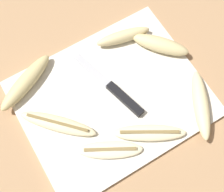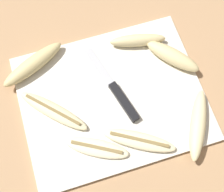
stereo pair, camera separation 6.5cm
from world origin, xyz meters
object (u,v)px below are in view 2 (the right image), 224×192
object	(u,v)px
banana_ripe_center	(138,40)
banana_pale_long	(139,140)
banana_bright_far	(97,148)
banana_cream_curved	(53,111)
knife	(120,96)
banana_spotted_left	(33,64)
banana_mellow_near	(173,56)
banana_soft_right	(198,125)

from	to	relation	value
banana_ripe_center	banana_pale_long	world-z (taller)	banana_ripe_center
banana_bright_far	banana_cream_curved	bearing A→B (deg)	122.67
knife	banana_bright_far	bearing A→B (deg)	-144.78
knife	banana_spotted_left	distance (m)	0.24
banana_mellow_near	banana_bright_far	world-z (taller)	banana_mellow_near
knife	banana_ripe_center	bearing A→B (deg)	40.08
banana_cream_curved	banana_pale_long	distance (m)	0.23
banana_bright_far	banana_cream_curved	distance (m)	0.14
banana_soft_right	banana_bright_far	size ratio (longest dim) A/B	1.13
banana_soft_right	banana_mellow_near	bearing A→B (deg)	87.76
banana_bright_far	banana_pale_long	size ratio (longest dim) A/B	0.90
banana_spotted_left	banana_mellow_near	distance (m)	0.37
banana_cream_curved	banana_pale_long	size ratio (longest dim) A/B	0.95
banana_mellow_near	banana_cream_curved	bearing A→B (deg)	-171.46
knife	banana_mellow_near	bearing A→B (deg)	5.18
banana_bright_far	banana_pale_long	xyz separation A→B (m)	(0.10, -0.01, 0.00)
banana_spotted_left	banana_cream_curved	bearing A→B (deg)	-81.54
banana_spotted_left	banana_soft_right	xyz separation A→B (m)	(0.35, -0.28, -0.00)
knife	banana_bright_far	distance (m)	0.15
banana_ripe_center	banana_spotted_left	bearing A→B (deg)	177.42
banana_ripe_center	banana_cream_curved	bearing A→B (deg)	-154.89
banana_ripe_center	banana_soft_right	bearing A→B (deg)	-76.38
banana_ripe_center	banana_bright_far	distance (m)	0.31
banana_spotted_left	banana_bright_far	xyz separation A→B (m)	(0.10, -0.26, -0.01)
banana_cream_curved	banana_spotted_left	bearing A→B (deg)	98.46
banana_pale_long	banana_spotted_left	bearing A→B (deg)	126.47
banana_bright_far	banana_ripe_center	bearing A→B (deg)	52.65
banana_soft_right	banana_bright_far	distance (m)	0.25
banana_spotted_left	banana_bright_far	bearing A→B (deg)	-69.20
banana_mellow_near	banana_spotted_left	bearing A→B (deg)	166.39
banana_soft_right	knife	bearing A→B (deg)	140.32
banana_bright_far	banana_soft_right	bearing A→B (deg)	-4.63
banana_ripe_center	knife	bearing A→B (deg)	-125.08
banana_bright_far	banana_pale_long	world-z (taller)	banana_pale_long
banana_ripe_center	banana_cream_curved	world-z (taller)	banana_ripe_center
banana_soft_right	banana_cream_curved	bearing A→B (deg)	156.75
banana_spotted_left	banana_soft_right	world-z (taller)	banana_spotted_left
knife	banana_soft_right	size ratio (longest dim) A/B	1.32
knife	banana_pale_long	world-z (taller)	banana_pale_long
banana_ripe_center	banana_mellow_near	distance (m)	0.10
banana_spotted_left	banana_bright_far	world-z (taller)	banana_spotted_left
banana_soft_right	banana_cream_curved	size ratio (longest dim) A/B	1.06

